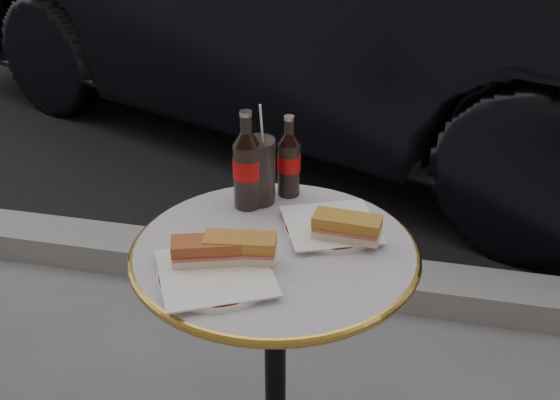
% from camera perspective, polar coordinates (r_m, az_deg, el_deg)
% --- Properties ---
extents(asphalt_road, '(40.00, 8.00, 0.00)m').
position_cam_1_polar(asphalt_road, '(6.43, 10.21, 14.09)').
color(asphalt_road, black).
rests_on(asphalt_road, ground).
extents(curb, '(40.00, 0.20, 0.12)m').
position_cam_1_polar(curb, '(2.62, 4.19, -6.27)').
color(curb, gray).
rests_on(curb, ground).
extents(bistro_table, '(0.62, 0.62, 0.73)m').
position_cam_1_polar(bistro_table, '(1.72, -0.38, -14.19)').
color(bistro_table, '#BAB2C4').
rests_on(bistro_table, ground).
extents(plate_left, '(0.29, 0.29, 0.01)m').
position_cam_1_polar(plate_left, '(1.40, -5.25, -6.18)').
color(plate_left, white).
rests_on(plate_left, bistro_table).
extents(plate_right, '(0.25, 0.25, 0.01)m').
position_cam_1_polar(plate_right, '(1.56, 4.17, -2.24)').
color(plate_right, white).
rests_on(plate_right, bistro_table).
extents(sandwich_left_a, '(0.15, 0.11, 0.05)m').
position_cam_1_polar(sandwich_left_a, '(1.42, -5.98, -4.22)').
color(sandwich_left_a, '#A04E28').
rests_on(sandwich_left_a, plate_left).
extents(sandwich_left_b, '(0.15, 0.09, 0.05)m').
position_cam_1_polar(sandwich_left_b, '(1.43, -3.25, -4.00)').
color(sandwich_left_b, '#B8782E').
rests_on(sandwich_left_b, plate_left).
extents(sandwich_right, '(0.15, 0.08, 0.05)m').
position_cam_1_polar(sandwich_right, '(1.50, 5.46, -2.31)').
color(sandwich_right, '#B27E2D').
rests_on(sandwich_right, plate_right).
extents(cola_bottle_left, '(0.09, 0.09, 0.24)m').
position_cam_1_polar(cola_bottle_left, '(1.61, -2.72, 3.28)').
color(cola_bottle_left, black).
rests_on(cola_bottle_left, bistro_table).
extents(cola_bottle_right, '(0.06, 0.06, 0.20)m').
position_cam_1_polar(cola_bottle_right, '(1.67, 0.73, 3.61)').
color(cola_bottle_right, black).
rests_on(cola_bottle_right, bistro_table).
extents(cola_glass, '(0.08, 0.08, 0.16)m').
position_cam_1_polar(cola_glass, '(1.64, -1.73, 2.40)').
color(cola_glass, black).
rests_on(cola_glass, bistro_table).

